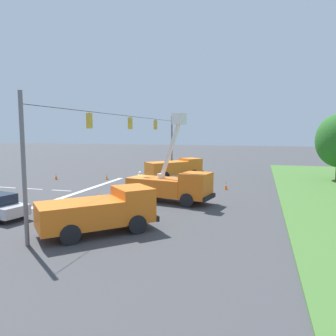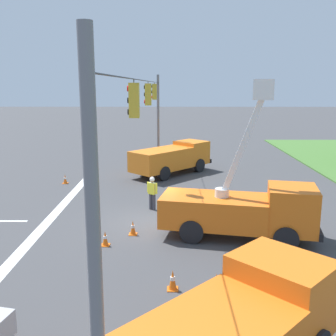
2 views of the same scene
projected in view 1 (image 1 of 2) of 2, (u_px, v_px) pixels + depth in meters
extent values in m
plane|color=#424244|center=(132.00, 194.00, 27.90)|extent=(200.00, 200.00, 0.00)
cube|color=silver|center=(81.00, 192.00, 29.24)|extent=(17.60, 0.50, 0.01)
cube|color=silver|center=(61.00, 190.00, 29.78)|extent=(0.20, 2.00, 0.01)
cube|color=silver|center=(33.00, 189.00, 30.60)|extent=(0.20, 2.00, 0.01)
cube|color=silver|center=(7.00, 187.00, 31.41)|extent=(0.20, 2.00, 0.01)
cylinder|color=slate|center=(172.00, 146.00, 39.93)|extent=(0.20, 0.20, 7.20)
cylinder|color=slate|center=(24.00, 170.00, 15.08)|extent=(0.20, 0.20, 7.20)
cylinder|color=black|center=(131.00, 116.00, 27.17)|extent=(26.00, 0.03, 0.03)
cylinder|color=black|center=(155.00, 120.00, 33.49)|extent=(0.02, 0.02, 0.10)
cube|color=gold|center=(156.00, 125.00, 33.55)|extent=(0.32, 0.28, 0.96)
cylinder|color=black|center=(154.00, 122.00, 33.56)|extent=(0.16, 0.05, 0.16)
cylinder|color=black|center=(154.00, 125.00, 33.59)|extent=(0.16, 0.05, 0.16)
cylinder|color=red|center=(154.00, 128.00, 33.63)|extent=(0.16, 0.05, 0.16)
cylinder|color=black|center=(130.00, 117.00, 27.03)|extent=(0.02, 0.02, 0.10)
cube|color=gold|center=(130.00, 123.00, 27.09)|extent=(0.32, 0.28, 0.96)
cylinder|color=black|center=(128.00, 119.00, 27.10)|extent=(0.16, 0.05, 0.16)
cylinder|color=black|center=(128.00, 123.00, 27.14)|extent=(0.16, 0.05, 0.16)
cylinder|color=red|center=(128.00, 127.00, 27.17)|extent=(0.16, 0.05, 0.16)
cylinder|color=black|center=(89.00, 112.00, 20.60)|extent=(0.02, 0.02, 0.10)
cube|color=gold|center=(89.00, 121.00, 20.66)|extent=(0.32, 0.28, 0.96)
cylinder|color=red|center=(87.00, 116.00, 20.67)|extent=(0.16, 0.05, 0.16)
cylinder|color=black|center=(87.00, 121.00, 20.70)|extent=(0.16, 0.05, 0.16)
cylinder|color=black|center=(87.00, 126.00, 20.74)|extent=(0.16, 0.05, 0.16)
cube|color=orange|center=(158.00, 186.00, 25.33)|extent=(3.08, 4.85, 1.27)
cube|color=orange|center=(196.00, 186.00, 23.82)|extent=(2.47, 2.31, 1.85)
cube|color=#1E2838|center=(205.00, 182.00, 23.47)|extent=(1.87, 0.48, 0.83)
cube|color=black|center=(209.00, 197.00, 23.43)|extent=(2.20, 0.60, 0.30)
cylinder|color=black|center=(198.00, 195.00, 24.94)|extent=(0.48, 1.04, 1.00)
cylinder|color=black|center=(187.00, 200.00, 23.14)|extent=(0.48, 1.04, 1.00)
cylinder|color=black|center=(155.00, 191.00, 26.66)|extent=(0.48, 1.04, 1.00)
cylinder|color=black|center=(142.00, 196.00, 24.86)|extent=(0.48, 1.04, 1.00)
cylinder|color=silver|center=(161.00, 176.00, 25.09)|extent=(0.60, 0.60, 0.36)
cube|color=white|center=(170.00, 151.00, 24.52)|extent=(0.58, 1.75, 4.32)
cube|color=white|center=(179.00, 119.00, 23.91)|extent=(1.04, 0.96, 0.80)
cube|color=orange|center=(167.00, 168.00, 36.78)|extent=(4.82, 4.73, 1.45)
cube|color=orange|center=(191.00, 166.00, 38.41)|extent=(2.87, 2.88, 1.71)
cube|color=#1E2838|center=(195.00, 163.00, 38.73)|extent=(1.36, 1.44, 0.77)
cube|color=black|center=(198.00, 171.00, 39.03)|extent=(1.63, 1.72, 0.30)
cylinder|color=black|center=(184.00, 172.00, 39.24)|extent=(0.92, 0.89, 1.00)
cylinder|color=black|center=(194.00, 174.00, 37.51)|extent=(0.92, 0.89, 1.00)
cylinder|color=black|center=(156.00, 174.00, 37.31)|extent=(0.92, 0.89, 1.00)
cylinder|color=black|center=(165.00, 176.00, 35.58)|extent=(0.92, 0.89, 1.00)
cube|color=orange|center=(80.00, 214.00, 16.72)|extent=(4.60, 4.61, 1.29)
cube|color=orange|center=(133.00, 203.00, 18.11)|extent=(2.87, 2.87, 1.80)
cube|color=#1E2838|center=(143.00, 196.00, 18.38)|extent=(1.51, 1.50, 0.81)
cube|color=black|center=(149.00, 214.00, 18.66)|extent=(1.80, 1.80, 0.30)
cylinder|color=black|center=(122.00, 215.00, 19.06)|extent=(0.90, 0.91, 1.00)
cylinder|color=black|center=(137.00, 224.00, 17.15)|extent=(0.90, 0.91, 1.00)
cylinder|color=black|center=(61.00, 223.00, 17.40)|extent=(0.90, 0.91, 1.00)
cylinder|color=black|center=(70.00, 234.00, 15.49)|extent=(0.90, 0.91, 1.00)
cylinder|color=black|center=(22.00, 213.00, 20.33)|extent=(0.34, 0.67, 0.64)
cylinder|color=#383842|center=(141.00, 186.00, 29.55)|extent=(0.18, 0.18, 0.85)
cylinder|color=#383842|center=(139.00, 186.00, 29.71)|extent=(0.18, 0.18, 0.85)
cube|color=yellow|center=(140.00, 178.00, 29.55)|extent=(0.42, 0.47, 0.60)
cube|color=silver|center=(140.00, 178.00, 29.55)|extent=(0.30, 0.39, 0.62)
cylinder|color=yellow|center=(142.00, 178.00, 29.34)|extent=(0.11, 0.11, 0.55)
cylinder|color=yellow|center=(138.00, 178.00, 29.75)|extent=(0.11, 0.11, 0.55)
sphere|color=tan|center=(140.00, 173.00, 29.50)|extent=(0.22, 0.22, 0.22)
sphere|color=white|center=(140.00, 173.00, 29.49)|extent=(0.26, 0.26, 0.26)
cube|color=orange|center=(110.00, 213.00, 21.50)|extent=(0.36, 0.36, 0.03)
cone|color=orange|center=(110.00, 208.00, 21.46)|extent=(0.26, 0.26, 0.65)
cylinder|color=white|center=(110.00, 208.00, 21.46)|extent=(0.16, 0.16, 0.12)
cube|color=orange|center=(107.00, 179.00, 36.60)|extent=(0.36, 0.36, 0.03)
cone|color=orange|center=(107.00, 177.00, 36.56)|extent=(0.24, 0.24, 0.60)
cylinder|color=white|center=(107.00, 176.00, 36.56)|extent=(0.15, 0.15, 0.11)
cube|color=orange|center=(226.00, 189.00, 30.24)|extent=(0.36, 0.36, 0.03)
cone|color=orange|center=(226.00, 186.00, 30.20)|extent=(0.28, 0.28, 0.70)
cylinder|color=white|center=(226.00, 185.00, 30.19)|extent=(0.17, 0.17, 0.13)
cube|color=orange|center=(56.00, 179.00, 36.50)|extent=(0.36, 0.36, 0.03)
cone|color=orange|center=(56.00, 176.00, 36.46)|extent=(0.29, 0.29, 0.71)
cylinder|color=white|center=(56.00, 176.00, 36.46)|extent=(0.18, 0.18, 0.13)
cube|color=orange|center=(98.00, 200.00, 25.60)|extent=(0.36, 0.36, 0.03)
cone|color=orange|center=(98.00, 196.00, 25.56)|extent=(0.24, 0.24, 0.60)
cylinder|color=white|center=(98.00, 196.00, 25.56)|extent=(0.15, 0.15, 0.11)
cube|color=orange|center=(128.00, 215.00, 20.91)|extent=(0.36, 0.36, 0.03)
cone|color=orange|center=(128.00, 210.00, 20.87)|extent=(0.26, 0.26, 0.65)
cylinder|color=white|center=(128.00, 210.00, 20.87)|extent=(0.16, 0.16, 0.12)
cube|color=orange|center=(24.00, 195.00, 27.69)|extent=(0.36, 0.36, 0.03)
cone|color=orange|center=(24.00, 191.00, 27.66)|extent=(0.24, 0.24, 0.61)
cylinder|color=white|center=(24.00, 191.00, 27.65)|extent=(0.15, 0.15, 0.11)
cube|color=orange|center=(117.00, 198.00, 26.47)|extent=(0.36, 0.36, 0.03)
cone|color=orange|center=(116.00, 194.00, 26.44)|extent=(0.25, 0.25, 0.62)
cylinder|color=white|center=(116.00, 193.00, 26.43)|extent=(0.15, 0.15, 0.11)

